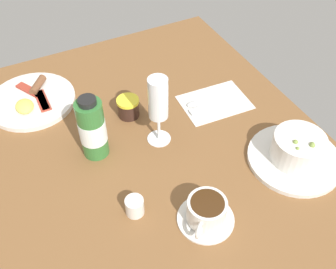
{
  "coord_description": "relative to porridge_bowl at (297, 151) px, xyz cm",
  "views": [
    {
      "loc": [
        -58.16,
        27.27,
        73.56
      ],
      "look_at": [
        -0.84,
        -1.46,
        7.65
      ],
      "focal_mm": 42.28,
      "sensor_mm": 36.0,
      "label": 1
    }
  ],
  "objects": [
    {
      "name": "wine_glass",
      "position": [
        21.31,
        26.24,
        9.07
      ],
      "size": [
        6.04,
        6.04,
        19.15
      ],
      "color": "white",
      "rests_on": "ground_plane"
    },
    {
      "name": "cutlery_setting",
      "position": [
        27.06,
        6.46,
        -3.21
      ],
      "size": [
        14.49,
        19.32,
        0.9
      ],
      "color": "silver",
      "rests_on": "ground_plane"
    },
    {
      "name": "breakfast_plate",
      "position": [
        49.94,
        52.01,
        -2.53
      ],
      "size": [
        24.08,
        24.08,
        3.7
      ],
      "color": "silver",
      "rests_on": "ground_plane"
    },
    {
      "name": "porridge_bowl",
      "position": [
        0.0,
        0.0,
        0.0
      ],
      "size": [
        22.66,
        22.66,
        8.61
      ],
      "color": "silver",
      "rests_on": "ground_plane"
    },
    {
      "name": "creamer_jug",
      "position": [
        3.71,
        40.4,
        -1.25
      ],
      "size": [
        4.81,
        4.23,
        4.86
      ],
      "color": "silver",
      "rests_on": "ground_plane"
    },
    {
      "name": "ground_plane",
      "position": [
        15.83,
        28.3,
        -4.96
      ],
      "size": [
        110.0,
        84.0,
        3.0
      ],
      "primitive_type": "cube",
      "color": "brown"
    },
    {
      "name": "sauce_bottle_green",
      "position": [
        24.3,
        42.05,
        4.59
      ],
      "size": [
        6.49,
        6.49,
        17.23
      ],
      "color": "#337233",
      "rests_on": "ground_plane"
    },
    {
      "name": "coffee_cup",
      "position": [
        -4.81,
        27.78,
        -0.44
      ],
      "size": [
        12.36,
        12.36,
        6.24
      ],
      "color": "silver",
      "rests_on": "ground_plane"
    },
    {
      "name": "jam_jar",
      "position": [
        33.11,
        29.66,
        -0.71
      ],
      "size": [
        6.03,
        6.03,
        5.44
      ],
      "color": "#341F19",
      "rests_on": "ground_plane"
    }
  ]
}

